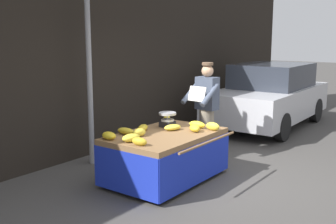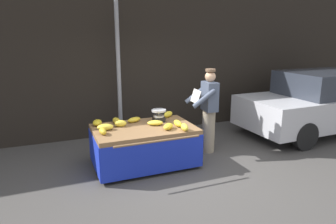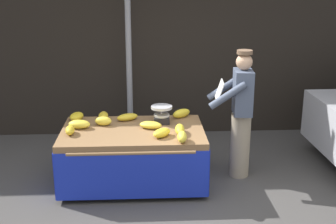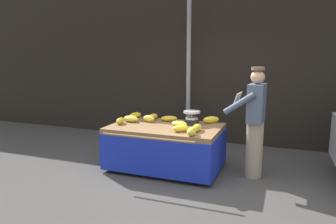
# 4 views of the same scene
# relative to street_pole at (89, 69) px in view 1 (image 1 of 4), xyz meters

# --- Properties ---
(ground_plane) EXTENTS (60.00, 60.00, 0.00)m
(ground_plane) POSITION_rel_street_pole_xyz_m (0.62, -2.36, -1.62)
(ground_plane) COLOR #423F3D
(back_wall) EXTENTS (16.00, 0.24, 3.75)m
(back_wall) POSITION_rel_street_pole_xyz_m (0.62, 0.53, 0.25)
(back_wall) COLOR black
(back_wall) RESTS_ON ground
(street_pole) EXTENTS (0.09, 0.09, 3.25)m
(street_pole) POSITION_rel_street_pole_xyz_m (0.00, 0.00, 0.00)
(street_pole) COLOR gray
(street_pole) RESTS_ON ground
(banana_cart) EXTENTS (1.83, 1.36, 0.73)m
(banana_cart) POSITION_rel_street_pole_xyz_m (0.08, -1.53, -1.08)
(banana_cart) COLOR olive
(banana_cart) RESTS_ON ground
(weighing_scale) EXTENTS (0.28, 0.28, 0.23)m
(weighing_scale) POSITION_rel_street_pole_xyz_m (0.46, -1.28, -0.77)
(weighing_scale) COLOR black
(weighing_scale) RESTS_ON banana_cart
(banana_bunch_0) EXTENTS (0.29, 0.30, 0.11)m
(banana_bunch_0) POSITION_rel_street_pole_xyz_m (0.44, -1.81, -0.84)
(banana_bunch_0) COLOR yellow
(banana_bunch_0) RESTS_ON banana_cart
(banana_bunch_1) EXTENTS (0.13, 0.25, 0.13)m
(banana_bunch_1) POSITION_rel_street_pole_xyz_m (0.67, -2.00, -0.82)
(banana_bunch_1) COLOR yellow
(banana_bunch_1) RESTS_ON banana_cart
(banana_bunch_2) EXTENTS (0.23, 0.29, 0.11)m
(banana_bunch_2) POSITION_rel_street_pole_xyz_m (-0.69, -1.10, -0.84)
(banana_bunch_2) COLOR gold
(banana_bunch_2) RESTS_ON banana_cart
(banana_bunch_3) EXTENTS (0.14, 0.30, 0.10)m
(banana_bunch_3) POSITION_rel_street_pole_xyz_m (-0.33, -1.09, -0.84)
(banana_bunch_3) COLOR gold
(banana_bunch_3) RESTS_ON banana_cart
(banana_bunch_4) EXTENTS (0.32, 0.25, 0.09)m
(banana_bunch_4) POSITION_rel_street_pole_xyz_m (0.00, -1.15, -0.84)
(banana_bunch_4) COLOR gold
(banana_bunch_4) RESTS_ON banana_cart
(banana_bunch_5) EXTENTS (0.30, 0.27, 0.12)m
(banana_bunch_5) POSITION_rel_street_pole_xyz_m (0.74, -1.06, -0.83)
(banana_bunch_5) COLOR yellow
(banana_bunch_5) RESTS_ON banana_cart
(banana_bunch_6) EXTENTS (0.33, 0.25, 0.09)m
(banana_bunch_6) POSITION_rel_street_pole_xyz_m (0.31, -1.49, -0.84)
(banana_bunch_6) COLOR yellow
(banana_bunch_6) RESTS_ON banana_cart
(banana_bunch_7) EXTENTS (0.13, 0.24, 0.11)m
(banana_bunch_7) POSITION_rel_street_pole_xyz_m (-0.69, -1.66, -0.83)
(banana_bunch_7) COLOR gold
(banana_bunch_7) RESTS_ON banana_cart
(banana_bunch_8) EXTENTS (0.31, 0.21, 0.11)m
(banana_bunch_8) POSITION_rel_street_pole_xyz_m (-0.60, -1.44, -0.83)
(banana_bunch_8) COLOR yellow
(banana_bunch_8) RESTS_ON banana_cart
(banana_bunch_9) EXTENTS (0.13, 0.30, 0.11)m
(banana_bunch_9) POSITION_rel_street_pole_xyz_m (0.67, -1.71, -0.83)
(banana_bunch_9) COLOR yellow
(banana_bunch_9) RESTS_ON banana_cart
(banana_bunch_10) EXTENTS (0.24, 0.17, 0.12)m
(banana_bunch_10) POSITION_rel_street_pole_xyz_m (-0.31, -1.34, -0.83)
(banana_bunch_10) COLOR yellow
(banana_bunch_10) RESTS_ON banana_cart
(vendor_person) EXTENTS (0.60, 0.55, 1.71)m
(vendor_person) POSITION_rel_street_pole_xyz_m (1.49, -1.38, -0.75)
(vendor_person) COLOR gray
(vendor_person) RESTS_ON ground
(parked_car) EXTENTS (3.93, 1.81, 1.51)m
(parked_car) POSITION_rel_street_pole_xyz_m (4.67, -1.25, -0.87)
(parked_car) COLOR #BCBCC1
(parked_car) RESTS_ON ground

